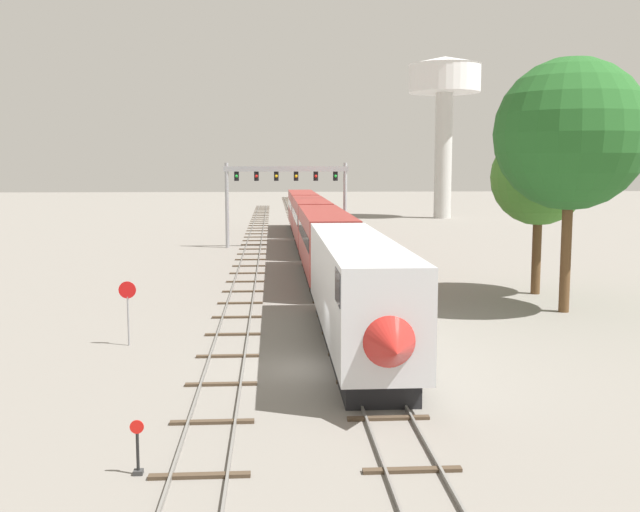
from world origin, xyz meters
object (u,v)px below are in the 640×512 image
object	(u,v)px
water_tower	(445,89)
switch_stand	(138,455)
trackside_tree_mid	(539,178)
passenger_train	(316,231)
signal_gantry	(286,185)
stop_sign	(128,304)
trackside_tree_left	(571,135)

from	to	relation	value
water_tower	switch_stand	bearing A→B (deg)	-107.56
trackside_tree_mid	passenger_train	bearing A→B (deg)	128.45
passenger_train	signal_gantry	bearing A→B (deg)	101.11
switch_stand	stop_sign	distance (m)	14.39
water_tower	stop_sign	distance (m)	86.98
passenger_train	switch_stand	bearing A→B (deg)	-99.59
stop_sign	trackside_tree_left	xyz separation A→B (m)	(22.25, 6.20, 7.71)
signal_gantry	water_tower	size ratio (longest dim) A/B	0.50
water_tower	trackside_tree_mid	world-z (taller)	water_tower
stop_sign	trackside_tree_left	world-z (taller)	trackside_tree_left
trackside_tree_mid	signal_gantry	bearing A→B (deg)	118.59
stop_sign	water_tower	bearing A→B (deg)	67.73
water_tower	stop_sign	size ratio (longest dim) A/B	8.38
signal_gantry	stop_sign	bearing A→B (deg)	-101.12
switch_stand	stop_sign	world-z (taller)	stop_sign
signal_gantry	switch_stand	distance (m)	53.97
water_tower	switch_stand	size ratio (longest dim) A/B	16.54
passenger_train	switch_stand	world-z (taller)	passenger_train
passenger_train	water_tower	xyz separation A→B (m)	(22.29, 50.85, 16.81)
switch_stand	trackside_tree_left	xyz separation A→B (m)	(19.35, 20.22, 9.06)
water_tower	switch_stand	distance (m)	99.22
switch_stand	stop_sign	bearing A→B (deg)	101.68
signal_gantry	switch_stand	size ratio (longest dim) A/B	8.29
switch_stand	trackside_tree_mid	bearing A→B (deg)	52.63
passenger_train	trackside_tree_mid	distance (m)	20.99
water_tower	passenger_train	bearing A→B (deg)	-113.67
trackside_tree_mid	switch_stand	bearing A→B (deg)	-127.37
signal_gantry	stop_sign	size ratio (longest dim) A/B	4.20
trackside_tree_left	signal_gantry	bearing A→B (deg)	113.57
passenger_train	switch_stand	xyz separation A→B (m)	(-7.10, -42.01, -2.09)
passenger_train	trackside_tree_left	xyz separation A→B (m)	(12.25, -21.79, 6.97)
signal_gantry	trackside_tree_mid	size ratio (longest dim) A/B	1.19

